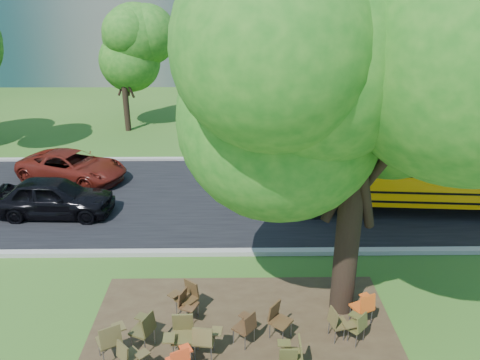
{
  "coord_description": "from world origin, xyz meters",
  "views": [
    {
      "loc": [
        0.82,
        -8.93,
        7.32
      ],
      "look_at": [
        1.0,
        4.37,
        1.81
      ],
      "focal_mm": 35.0,
      "sensor_mm": 36.0,
      "label": 1
    }
  ],
  "objects_px": {
    "chair_8": "(145,327)",
    "chair_10": "(187,303)",
    "chair_12": "(278,318)",
    "chair_2": "(180,359)",
    "black_car": "(54,197)",
    "bg_car_red": "(72,167)",
    "chair_14": "(358,324)",
    "main_tree": "(362,93)",
    "chair_9": "(187,295)",
    "school_bus": "(463,167)",
    "chair_3": "(181,332)",
    "chair_7": "(338,322)",
    "chair_13": "(364,305)",
    "chair_0": "(111,338)",
    "chair_1": "(129,355)",
    "chair_4": "(205,338)",
    "chair_11": "(246,325)",
    "chair_6": "(294,351)"
  },
  "relations": [
    {
      "from": "chair_8",
      "to": "chair_10",
      "type": "xyz_separation_m",
      "value": [
        0.81,
        0.92,
        -0.08
      ]
    },
    {
      "from": "chair_12",
      "to": "chair_2",
      "type": "bearing_deg",
      "value": -22.07
    },
    {
      "from": "black_car",
      "to": "bg_car_red",
      "type": "bearing_deg",
      "value": 8.97
    },
    {
      "from": "bg_car_red",
      "to": "chair_14",
      "type": "bearing_deg",
      "value": -116.33
    },
    {
      "from": "main_tree",
      "to": "chair_9",
      "type": "distance_m",
      "value": 6.07
    },
    {
      "from": "school_bus",
      "to": "chair_3",
      "type": "relative_size",
      "value": 11.78
    },
    {
      "from": "chair_7",
      "to": "chair_10",
      "type": "bearing_deg",
      "value": -115.99
    },
    {
      "from": "chair_3",
      "to": "chair_7",
      "type": "relative_size",
      "value": 1.19
    },
    {
      "from": "chair_8",
      "to": "chair_13",
      "type": "distance_m",
      "value": 4.98
    },
    {
      "from": "school_bus",
      "to": "chair_9",
      "type": "xyz_separation_m",
      "value": [
        -9.04,
        -5.72,
        -1.03
      ]
    },
    {
      "from": "chair_2",
      "to": "chair_12",
      "type": "xyz_separation_m",
      "value": [
        2.05,
        1.18,
        0.03
      ]
    },
    {
      "from": "chair_0",
      "to": "chair_13",
      "type": "distance_m",
      "value": 5.66
    },
    {
      "from": "chair_1",
      "to": "chair_10",
      "type": "xyz_separation_m",
      "value": [
        1.0,
        1.67,
        -0.02
      ]
    },
    {
      "from": "main_tree",
      "to": "chair_1",
      "type": "distance_m",
      "value": 7.06
    },
    {
      "from": "chair_2",
      "to": "chair_12",
      "type": "relative_size",
      "value": 0.94
    },
    {
      "from": "main_tree",
      "to": "black_car",
      "type": "height_order",
      "value": "main_tree"
    },
    {
      "from": "chair_1",
      "to": "chair_3",
      "type": "height_order",
      "value": "chair_3"
    },
    {
      "from": "chair_3",
      "to": "chair_4",
      "type": "xyz_separation_m",
      "value": [
        0.5,
        -0.14,
        -0.04
      ]
    },
    {
      "from": "chair_2",
      "to": "chair_11",
      "type": "distance_m",
      "value": 1.67
    },
    {
      "from": "chair_2",
      "to": "chair_9",
      "type": "height_order",
      "value": "chair_9"
    },
    {
      "from": "main_tree",
      "to": "chair_1",
      "type": "height_order",
      "value": "main_tree"
    },
    {
      "from": "chair_10",
      "to": "chair_12",
      "type": "distance_m",
      "value": 2.18
    },
    {
      "from": "bg_car_red",
      "to": "chair_1",
      "type": "bearing_deg",
      "value": -137.44
    },
    {
      "from": "chair_11",
      "to": "chair_12",
      "type": "relative_size",
      "value": 0.95
    },
    {
      "from": "chair_6",
      "to": "chair_12",
      "type": "relative_size",
      "value": 0.95
    },
    {
      "from": "chair_1",
      "to": "bg_car_red",
      "type": "xyz_separation_m",
      "value": [
        -4.4,
        10.38,
        0.1
      ]
    },
    {
      "from": "bg_car_red",
      "to": "chair_9",
      "type": "bearing_deg",
      "value": -127.98
    },
    {
      "from": "chair_10",
      "to": "school_bus",
      "type": "bearing_deg",
      "value": 146.65
    },
    {
      "from": "main_tree",
      "to": "chair_7",
      "type": "relative_size",
      "value": 10.96
    },
    {
      "from": "main_tree",
      "to": "chair_7",
      "type": "xyz_separation_m",
      "value": [
        -0.33,
        -1.1,
        -4.83
      ]
    },
    {
      "from": "chair_9",
      "to": "chair_13",
      "type": "xyz_separation_m",
      "value": [
        4.12,
        -0.43,
        -0.01
      ]
    },
    {
      "from": "chair_2",
      "to": "chair_7",
      "type": "height_order",
      "value": "chair_2"
    },
    {
      "from": "chair_2",
      "to": "chair_1",
      "type": "bearing_deg",
      "value": 144.19
    },
    {
      "from": "chair_0",
      "to": "chair_9",
      "type": "distance_m",
      "value": 2.09
    },
    {
      "from": "bg_car_red",
      "to": "school_bus",
      "type": "bearing_deg",
      "value": -81.29
    },
    {
      "from": "chair_4",
      "to": "chair_6",
      "type": "xyz_separation_m",
      "value": [
        1.82,
        -0.38,
        -0.03
      ]
    },
    {
      "from": "chair_1",
      "to": "chair_12",
      "type": "relative_size",
      "value": 0.94
    },
    {
      "from": "chair_8",
      "to": "chair_10",
      "type": "height_order",
      "value": "chair_8"
    },
    {
      "from": "chair_2",
      "to": "chair_8",
      "type": "xyz_separation_m",
      "value": [
        -0.85,
        0.9,
        0.05
      ]
    },
    {
      "from": "chair_0",
      "to": "chair_8",
      "type": "height_order",
      "value": "chair_0"
    },
    {
      "from": "chair_9",
      "to": "black_car",
      "type": "distance_m",
      "value": 7.35
    },
    {
      "from": "chair_4",
      "to": "chair_8",
      "type": "bearing_deg",
      "value": 172.24
    },
    {
      "from": "school_bus",
      "to": "chair_3",
      "type": "distance_m",
      "value": 11.51
    },
    {
      "from": "black_car",
      "to": "chair_11",
      "type": "bearing_deg",
      "value": -132.87
    },
    {
      "from": "main_tree",
      "to": "chair_8",
      "type": "height_order",
      "value": "main_tree"
    },
    {
      "from": "chair_4",
      "to": "chair_11",
      "type": "xyz_separation_m",
      "value": [
        0.88,
        0.43,
        -0.04
      ]
    },
    {
      "from": "chair_3",
      "to": "black_car",
      "type": "xyz_separation_m",
      "value": [
        -5.03,
        6.71,
        0.09
      ]
    },
    {
      "from": "chair_12",
      "to": "chair_13",
      "type": "relative_size",
      "value": 1.0
    },
    {
      "from": "chair_11",
      "to": "chair_14",
      "type": "relative_size",
      "value": 1.05
    },
    {
      "from": "chair_12",
      "to": "chair_14",
      "type": "relative_size",
      "value": 1.11
    }
  ]
}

